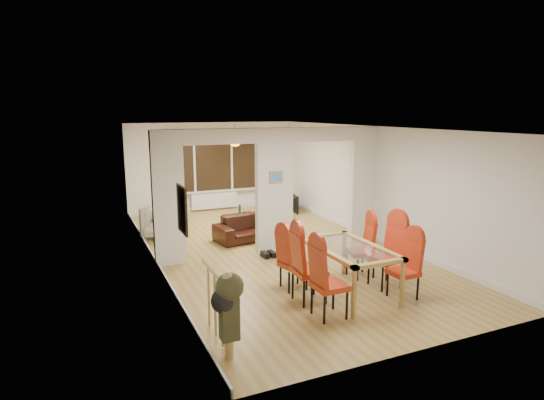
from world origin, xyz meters
TOP-DOWN VIEW (x-y plane):
  - floor at (0.00, 0.00)m, footprint 5.00×9.00m
  - room_walls at (0.00, 0.00)m, footprint 5.00×9.00m
  - divider_wall at (0.00, 0.00)m, footprint 5.00×0.18m
  - bay_window_blinds at (0.00, 4.44)m, footprint 3.00×0.08m
  - radiator at (0.00, 4.40)m, footprint 1.40×0.08m
  - pendant_light at (0.30, 3.30)m, footprint 0.36×0.36m
  - stair_newel at (-2.25, -3.20)m, footprint 0.40×1.20m
  - wall_poster at (-2.47, -2.40)m, footprint 0.04×0.52m
  - pillar_photo at (0.00, -0.10)m, footprint 0.30×0.03m
  - dining_table at (0.16, -2.61)m, footprint 0.96×1.71m
  - dining_chair_la at (-0.56, -3.21)m, footprint 0.45×0.45m
  - dining_chair_lb at (-0.57, -2.62)m, footprint 0.49×0.49m
  - dining_chair_lc at (-0.56, -2.05)m, footprint 0.49×0.49m
  - dining_chair_ra at (0.85, -3.11)m, footprint 0.43×0.43m
  - dining_chair_rb at (0.91, -2.59)m, footprint 0.53×0.53m
  - dining_chair_rc at (0.79, -2.03)m, footprint 0.51×0.51m
  - sofa at (0.00, 1.04)m, footprint 2.02×1.02m
  - armchair at (-1.96, 2.00)m, footprint 1.16×1.16m
  - person at (-1.66, 1.89)m, footprint 0.81×0.65m
  - television at (2.00, 3.27)m, footprint 0.91×0.30m
  - coffee_table at (0.19, 2.60)m, footprint 0.96×0.52m
  - bottle at (0.19, 2.69)m, footprint 0.07×0.07m
  - bowl at (0.38, 2.68)m, footprint 0.22×0.22m
  - shoes at (-0.29, -0.36)m, footprint 0.25×0.28m

SIDE VIEW (x-z plane):
  - floor at x=0.00m, z-range -0.01..0.01m
  - shoes at x=-0.29m, z-range 0.00..0.11m
  - coffee_table at x=0.19m, z-range 0.00..0.22m
  - bowl at x=0.38m, z-range 0.22..0.27m
  - television at x=2.00m, z-range 0.00..0.52m
  - sofa at x=0.00m, z-range 0.00..0.57m
  - radiator at x=0.00m, z-range 0.05..0.55m
  - bottle at x=0.19m, z-range 0.22..0.48m
  - armchair at x=-1.96m, z-range 0.00..0.78m
  - dining_table at x=0.16m, z-range 0.00..0.80m
  - dining_chair_lc at x=-0.56m, z-range 0.00..1.01m
  - dining_chair_ra at x=0.85m, z-range 0.00..1.02m
  - dining_chair_rc at x=0.79m, z-range 0.00..1.05m
  - stair_newel at x=-2.25m, z-range 0.00..1.10m
  - dining_chair_la at x=-0.56m, z-range 0.00..1.12m
  - dining_chair_rb at x=0.91m, z-range 0.00..1.16m
  - dining_chair_lb at x=-0.57m, z-range 0.00..1.16m
  - person at x=-1.66m, z-range 0.00..1.92m
  - room_walls at x=0.00m, z-range 0.00..2.60m
  - divider_wall at x=0.00m, z-range 0.00..2.60m
  - bay_window_blinds at x=0.00m, z-range 0.60..2.40m
  - wall_poster at x=-2.47m, z-range 1.27..1.94m
  - pillar_photo at x=0.00m, z-range 1.48..1.73m
  - pendant_light at x=0.30m, z-range 1.97..2.33m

